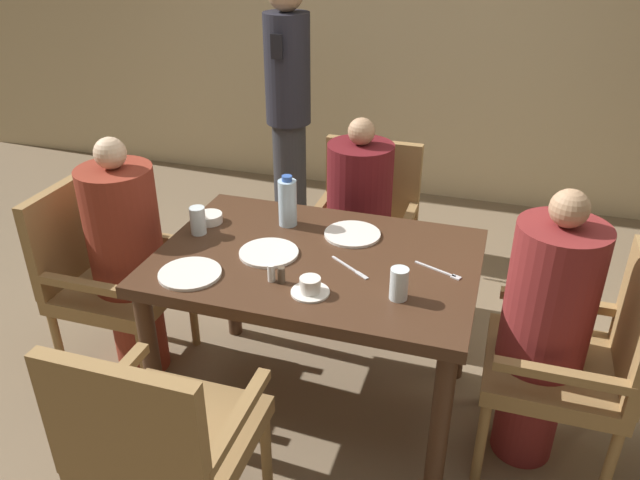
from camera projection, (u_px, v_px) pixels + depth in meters
name	position (u px, v px, depth m)	size (l,w,h in m)	color
ground_plane	(317.00, 402.00, 2.81)	(16.00, 16.00, 0.00)	#7A664C
wall_back	(427.00, 2.00, 4.24)	(8.00, 0.06, 2.80)	#C6B289
dining_table	(317.00, 278.00, 2.50)	(1.26, 0.87, 0.76)	#422819
chair_left_side	(104.00, 271.00, 2.84)	(0.51, 0.51, 0.91)	olive
diner_in_left_chair	(128.00, 259.00, 2.77)	(0.32, 0.32, 1.16)	maroon
chair_far_side	(365.00, 223.00, 3.27)	(0.51, 0.51, 0.91)	olive
diner_in_far_chair	(358.00, 223.00, 3.12)	(0.32, 0.32, 1.12)	#5B1419
chair_right_side	(579.00, 356.00, 2.30)	(0.51, 0.51, 0.91)	olive
diner_in_right_chair	(544.00, 330.00, 2.30)	(0.32, 0.32, 1.16)	maroon
chair_near_corner	(160.00, 439.00, 1.95)	(0.51, 0.51, 0.91)	olive
standing_host	(288.00, 105.00, 3.87)	(0.28, 0.32, 1.65)	#2D2D33
plate_main_left	(352.00, 234.00, 2.61)	(0.24, 0.24, 0.01)	white
plate_main_right	(190.00, 274.00, 2.33)	(0.24, 0.24, 0.01)	white
plate_dessert_center	(269.00, 253.00, 2.47)	(0.24, 0.24, 0.01)	white
teacup_with_saucer	(310.00, 287.00, 2.21)	(0.14, 0.14, 0.06)	white
bowl_small	(210.00, 218.00, 2.71)	(0.11, 0.11, 0.04)	white
water_bottle	(288.00, 202.00, 2.65)	(0.08, 0.08, 0.23)	silver
glass_tall_near	(198.00, 220.00, 2.60)	(0.07, 0.07, 0.12)	silver
glass_tall_mid	(399.00, 284.00, 2.16)	(0.07, 0.07, 0.12)	silver
salt_shaker	(271.00, 273.00, 2.28)	(0.03, 0.03, 0.07)	white
pepper_shaker	(281.00, 275.00, 2.27)	(0.03, 0.03, 0.06)	#4C3D2D
fork_beside_plate	(442.00, 272.00, 2.34)	(0.19, 0.09, 0.00)	silver
knife_beside_plate	(351.00, 269.00, 2.37)	(0.18, 0.13, 0.00)	silver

